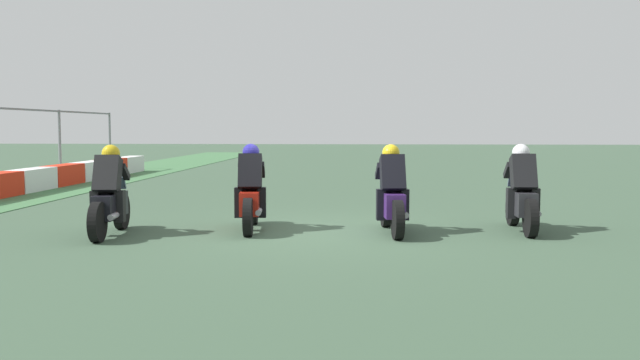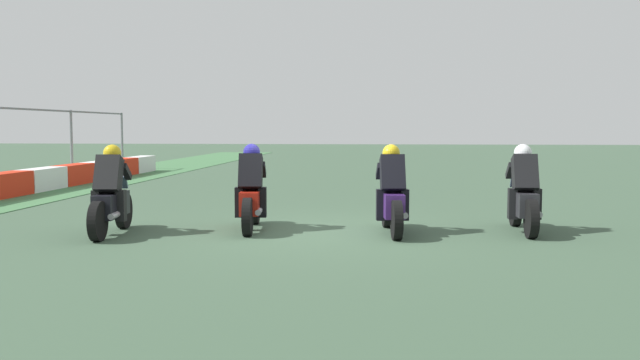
# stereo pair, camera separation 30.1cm
# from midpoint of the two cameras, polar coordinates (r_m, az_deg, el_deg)

# --- Properties ---
(ground_plane) EXTENTS (120.00, 120.00, 0.00)m
(ground_plane) POSITION_cam_midpoint_polar(r_m,az_deg,el_deg) (11.68, 0.47, -4.39)
(ground_plane) COLOR #3A523D
(rider_lane_a) EXTENTS (2.04, 0.54, 1.51)m
(rider_lane_a) POSITION_cam_midpoint_polar(r_m,az_deg,el_deg) (12.16, 17.42, -1.29)
(rider_lane_a) COLOR black
(rider_lane_a) RESTS_ON ground_plane
(rider_lane_b) EXTENTS (2.04, 0.57, 1.51)m
(rider_lane_b) POSITION_cam_midpoint_polar(r_m,az_deg,el_deg) (11.54, 6.80, -1.41)
(rider_lane_b) COLOR black
(rider_lane_b) RESTS_ON ground_plane
(rider_lane_c) EXTENTS (2.04, 0.57, 1.51)m
(rider_lane_c) POSITION_cam_midpoint_polar(r_m,az_deg,el_deg) (11.90, -5.07, -1.22)
(rider_lane_c) COLOR black
(rider_lane_c) RESTS_ON ground_plane
(rider_lane_d) EXTENTS (2.04, 0.56, 1.51)m
(rider_lane_d) POSITION_cam_midpoint_polar(r_m,az_deg,el_deg) (11.81, -16.48, -1.43)
(rider_lane_d) COLOR black
(rider_lane_d) RESTS_ON ground_plane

